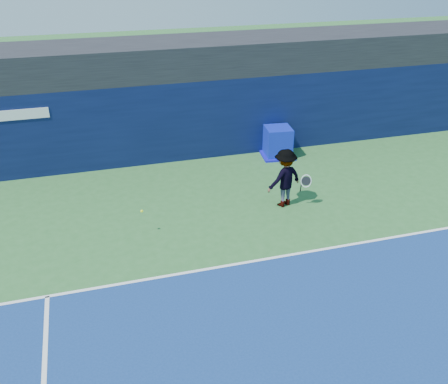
# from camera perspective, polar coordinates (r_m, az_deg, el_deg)

# --- Properties ---
(ground) EXTENTS (80.00, 80.00, 0.00)m
(ground) POSITION_cam_1_polar(r_m,az_deg,el_deg) (11.11, 7.69, -16.64)
(ground) COLOR #2E662E
(ground) RESTS_ON ground
(baseline) EXTENTS (24.00, 0.10, 0.01)m
(baseline) POSITION_cam_1_polar(r_m,az_deg,el_deg) (13.25, 2.58, -8.04)
(baseline) COLOR white
(baseline) RESTS_ON ground
(stadium_band) EXTENTS (36.00, 3.00, 1.20)m
(stadium_band) POSITION_cam_1_polar(r_m,az_deg,el_deg) (19.48, -5.41, 15.12)
(stadium_band) COLOR black
(stadium_band) RESTS_ON back_wall_assembly
(back_wall_assembly) EXTENTS (36.00, 1.03, 3.00)m
(back_wall_assembly) POSITION_cam_1_polar(r_m,az_deg,el_deg) (19.09, -4.55, 8.36)
(back_wall_assembly) COLOR #0A1339
(back_wall_assembly) RESTS_ON ground
(equipment_cart) EXTENTS (1.34, 1.34, 1.16)m
(equipment_cart) POSITION_cam_1_polar(r_m,az_deg,el_deg) (19.43, 6.16, 5.58)
(equipment_cart) COLOR #0C1AAC
(equipment_cart) RESTS_ON ground
(tennis_player) EXTENTS (1.45, 1.04, 1.89)m
(tennis_player) POSITION_cam_1_polar(r_m,az_deg,el_deg) (15.62, 6.97, 1.60)
(tennis_player) COLOR white
(tennis_player) RESTS_ON ground
(tennis_ball) EXTENTS (0.08, 0.08, 0.08)m
(tennis_ball) POSITION_cam_1_polar(r_m,az_deg,el_deg) (14.21, -9.37, -2.17)
(tennis_ball) COLOR #DFF11A
(tennis_ball) RESTS_ON ground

